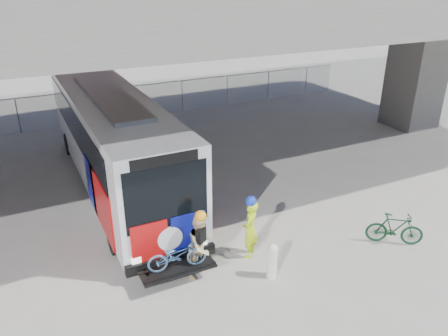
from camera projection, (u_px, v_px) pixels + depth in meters
ground at (203, 216)px, 14.90m from camera, size 160.00×160.00×0.00m
bus at (113, 134)px, 16.21m from camera, size 2.67×12.93×3.69m
overpass at (153, 5)px, 15.50m from camera, size 40.00×16.00×7.95m
chainlink_fence at (114, 95)px, 24.13m from camera, size 30.00×0.06×30.00m
bollard at (272, 260)px, 11.69m from camera, size 0.27×0.27×1.05m
cyclist_hivis at (250, 228)px, 12.45m from camera, size 0.76×0.76×1.95m
cyclist_tan at (201, 245)px, 11.67m from camera, size 1.10×1.03×1.98m
bike_parked at (395, 229)px, 13.21m from camera, size 1.63×1.40×1.01m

